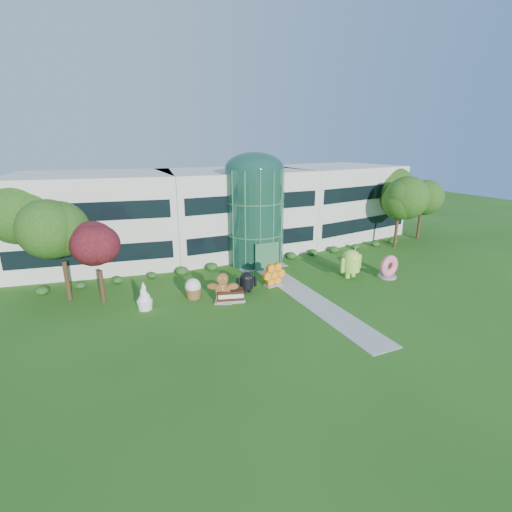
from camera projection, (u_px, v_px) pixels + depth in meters
name	position (u px, v px, depth m)	size (l,w,h in m)	color
ground	(316.00, 303.00, 29.75)	(140.00, 140.00, 0.00)	#215114
building	(234.00, 210.00, 44.02)	(46.00, 15.00, 9.30)	beige
atrium	(254.00, 217.00, 38.73)	(6.00, 6.00, 9.80)	#194738
walkway	(303.00, 294.00, 31.49)	(2.40, 20.00, 0.04)	#9E9E93
tree_red	(99.00, 266.00, 29.22)	(4.00, 4.00, 6.00)	#3F0C14
trees_backdrop	(251.00, 221.00, 39.81)	(52.00, 8.00, 8.40)	#234812
android_green	(351.00, 261.00, 35.05)	(2.77, 1.84, 3.14)	#A7DB46
android_black	(247.00, 281.00, 31.58)	(1.87, 1.25, 2.13)	black
donut	(388.00, 266.00, 35.06)	(2.16, 1.04, 2.25)	pink
gingerbread	(223.00, 288.00, 29.47)	(2.74, 1.05, 2.52)	brown
ice_cream_sandwich	(231.00, 295.00, 29.97)	(2.27, 1.14, 1.01)	black
honeycomb	(274.00, 275.00, 33.10)	(2.47, 0.88, 1.94)	orange
froyo	(144.00, 296.00, 28.35)	(1.28, 1.28, 2.19)	white
cupcake	(193.00, 288.00, 30.48)	(1.41, 1.41, 1.70)	white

